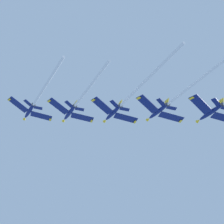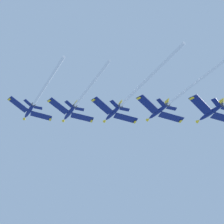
% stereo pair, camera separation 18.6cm
% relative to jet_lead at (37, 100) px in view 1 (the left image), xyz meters
% --- Properties ---
extents(jet_lead, '(38.21, 26.67, 19.61)m').
position_rel_jet_lead_xyz_m(jet_lead, '(0.00, 0.00, 0.00)').
color(jet_lead, navy).
extents(jet_second, '(34.86, 25.83, 19.12)m').
position_rel_jet_lead_xyz_m(jet_second, '(-15.71, -6.65, -6.23)').
color(jet_second, navy).
extents(jet_third, '(41.81, 28.82, 21.55)m').
position_rel_jet_lead_xyz_m(jet_third, '(-35.16, -11.59, -11.77)').
color(jet_third, navy).
extents(jet_fourth, '(35.83, 25.32, 20.22)m').
position_rel_jet_lead_xyz_m(jet_fourth, '(-47.63, -18.83, -15.25)').
color(jet_fourth, navy).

